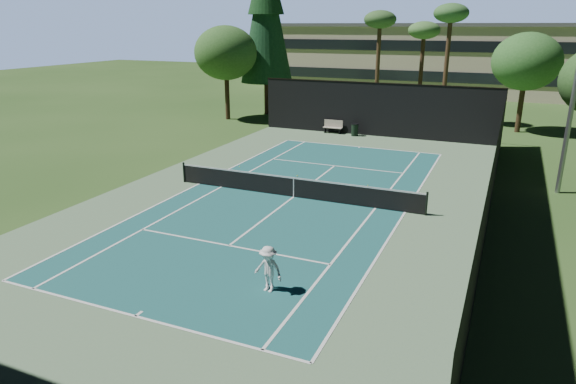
% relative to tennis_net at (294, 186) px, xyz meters
% --- Properties ---
extents(ground, '(160.00, 160.00, 0.00)m').
position_rel_tennis_net_xyz_m(ground, '(0.00, 0.00, -0.56)').
color(ground, '#2C4E1D').
rests_on(ground, ground).
extents(apron_slab, '(18.00, 32.00, 0.01)m').
position_rel_tennis_net_xyz_m(apron_slab, '(0.00, 0.00, -0.55)').
color(apron_slab, '#5C7F59').
rests_on(apron_slab, ground).
extents(court_surface, '(10.97, 23.77, 0.01)m').
position_rel_tennis_net_xyz_m(court_surface, '(0.00, 0.00, -0.55)').
color(court_surface, '#1C5A59').
rests_on(court_surface, ground).
extents(court_lines, '(11.07, 23.87, 0.01)m').
position_rel_tennis_net_xyz_m(court_lines, '(0.00, 0.00, -0.54)').
color(court_lines, white).
rests_on(court_lines, ground).
extents(tennis_net, '(12.90, 0.10, 1.10)m').
position_rel_tennis_net_xyz_m(tennis_net, '(0.00, 0.00, 0.00)').
color(tennis_net, black).
rests_on(tennis_net, ground).
extents(fence, '(18.04, 32.05, 4.03)m').
position_rel_tennis_net_xyz_m(fence, '(0.00, 0.06, 1.45)').
color(fence, black).
rests_on(fence, ground).
extents(player, '(1.07, 0.72, 1.54)m').
position_rel_tennis_net_xyz_m(player, '(2.90, -8.96, 0.21)').
color(player, white).
rests_on(player, ground).
extents(tennis_ball_b, '(0.07, 0.07, 0.07)m').
position_rel_tennis_net_xyz_m(tennis_ball_b, '(-1.23, 3.45, -0.52)').
color(tennis_ball_b, '#D0F337').
rests_on(tennis_ball_b, ground).
extents(tennis_ball_c, '(0.07, 0.07, 0.07)m').
position_rel_tennis_net_xyz_m(tennis_ball_c, '(2.87, 3.26, -0.52)').
color(tennis_ball_c, '#BFD330').
rests_on(tennis_ball_c, ground).
extents(tennis_ball_d, '(0.06, 0.06, 0.06)m').
position_rel_tennis_net_xyz_m(tennis_ball_d, '(-5.16, 3.91, -0.53)').
color(tennis_ball_d, '#C7EC35').
rests_on(tennis_ball_d, ground).
extents(park_bench, '(1.50, 0.45, 1.02)m').
position_rel_tennis_net_xyz_m(park_bench, '(-3.28, 15.76, -0.01)').
color(park_bench, beige).
rests_on(park_bench, ground).
extents(trash_bin, '(0.56, 0.56, 0.95)m').
position_rel_tennis_net_xyz_m(trash_bin, '(-1.41, 15.40, -0.08)').
color(trash_bin, black).
rests_on(trash_bin, ground).
extents(pine_tree, '(4.80, 4.80, 15.00)m').
position_rel_tennis_net_xyz_m(pine_tree, '(-12.00, 22.00, 9.00)').
color(pine_tree, '#442A1D').
rests_on(pine_tree, ground).
extents(palm_a, '(2.80, 2.80, 9.32)m').
position_rel_tennis_net_xyz_m(palm_a, '(-2.00, 24.00, 7.63)').
color(palm_a, '#4B3520').
rests_on(palm_a, ground).
extents(palm_b, '(2.80, 2.80, 8.42)m').
position_rel_tennis_net_xyz_m(palm_b, '(1.50, 26.00, 6.80)').
color(palm_b, '#432C1D').
rests_on(palm_b, ground).
extents(palm_c, '(2.80, 2.80, 9.77)m').
position_rel_tennis_net_xyz_m(palm_c, '(4.00, 23.00, 8.05)').
color(palm_c, '#4B3420').
rests_on(palm_c, ground).
extents(decid_tree_a, '(5.12, 5.12, 7.62)m').
position_rel_tennis_net_xyz_m(decid_tree_a, '(10.00, 22.00, 4.86)').
color(decid_tree_a, '#3F2C1B').
rests_on(decid_tree_a, ground).
extents(decid_tree_c, '(5.44, 5.44, 8.09)m').
position_rel_tennis_net_xyz_m(decid_tree_c, '(-14.00, 18.00, 5.21)').
color(decid_tree_c, '#432D1C').
rests_on(decid_tree_c, ground).
extents(campus_building, '(40.50, 12.50, 8.30)m').
position_rel_tennis_net_xyz_m(campus_building, '(0.00, 45.98, 3.65)').
color(campus_building, beige).
rests_on(campus_building, ground).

